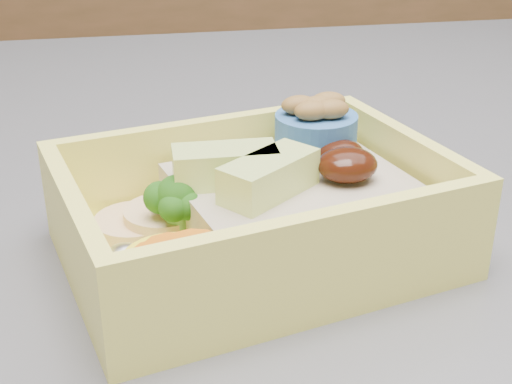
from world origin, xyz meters
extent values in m
cube|color=brown|center=(0.00, 1.20, 0.45)|extent=(3.20, 0.60, 0.90)
cube|color=#3E3D43|center=(0.00, -0.10, 0.90)|extent=(1.24, 0.84, 0.04)
cube|color=#FFF869|center=(0.11, -0.21, 0.92)|extent=(0.22, 0.18, 0.01)
cube|color=#FFF869|center=(0.09, -0.15, 0.95)|extent=(0.19, 0.05, 0.05)
cube|color=#FFF869|center=(0.12, -0.27, 0.95)|extent=(0.19, 0.05, 0.05)
cube|color=#FFF869|center=(0.20, -0.19, 0.95)|extent=(0.04, 0.12, 0.05)
cube|color=#FFF869|center=(0.02, -0.23, 0.95)|extent=(0.04, 0.12, 0.05)
cube|color=gray|center=(0.13, -0.21, 0.94)|extent=(0.14, 0.13, 0.03)
ellipsoid|color=black|center=(0.16, -0.21, 0.97)|extent=(0.04, 0.03, 0.02)
ellipsoid|color=black|center=(0.16, -0.19, 0.97)|extent=(0.03, 0.03, 0.01)
cube|color=#D3ED7C|center=(0.11, -0.22, 0.97)|extent=(0.06, 0.05, 0.02)
cube|color=#D3ED7C|center=(0.09, -0.20, 0.97)|extent=(0.05, 0.03, 0.02)
cylinder|color=#6AA75A|center=(0.07, -0.20, 0.94)|extent=(0.01, 0.01, 0.02)
sphere|color=#225B14|center=(0.07, -0.20, 0.96)|extent=(0.02, 0.02, 0.02)
sphere|color=#225B14|center=(0.08, -0.20, 0.95)|extent=(0.02, 0.02, 0.02)
sphere|color=#225B14|center=(0.06, -0.20, 0.95)|extent=(0.02, 0.02, 0.02)
sphere|color=#225B14|center=(0.07, -0.21, 0.95)|extent=(0.02, 0.02, 0.02)
sphere|color=#225B14|center=(0.07, -0.21, 0.95)|extent=(0.02, 0.02, 0.02)
sphere|color=#225B14|center=(0.07, -0.20, 0.95)|extent=(0.02, 0.02, 0.02)
cylinder|color=yellow|center=(0.06, -0.26, 0.94)|extent=(0.05, 0.05, 0.02)
cylinder|color=orange|center=(0.06, -0.25, 0.95)|extent=(0.03, 0.03, 0.00)
cylinder|color=orange|center=(0.06, -0.26, 0.95)|extent=(0.03, 0.03, 0.00)
cylinder|color=orange|center=(0.07, -0.26, 0.96)|extent=(0.03, 0.03, 0.00)
cylinder|color=tan|center=(0.05, -0.19, 0.93)|extent=(0.04, 0.04, 0.01)
cylinder|color=tan|center=(0.06, -0.19, 0.94)|extent=(0.04, 0.04, 0.01)
ellipsoid|color=white|center=(0.08, -0.17, 0.94)|extent=(0.02, 0.02, 0.02)
ellipsoid|color=white|center=(0.04, -0.24, 0.94)|extent=(0.02, 0.02, 0.02)
cylinder|color=#346AB3|center=(0.15, -0.16, 0.97)|extent=(0.05, 0.05, 0.02)
ellipsoid|color=brown|center=(0.15, -0.16, 0.99)|extent=(0.02, 0.02, 0.01)
ellipsoid|color=brown|center=(0.16, -0.16, 0.99)|extent=(0.02, 0.02, 0.01)
ellipsoid|color=brown|center=(0.14, -0.16, 0.99)|extent=(0.02, 0.02, 0.01)
ellipsoid|color=brown|center=(0.16, -0.17, 0.99)|extent=(0.02, 0.02, 0.01)
ellipsoid|color=brown|center=(0.15, -0.17, 0.99)|extent=(0.02, 0.02, 0.01)
camera|label=1|loc=(0.05, -0.54, 1.12)|focal=50.00mm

